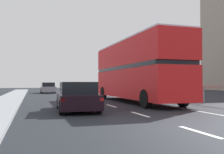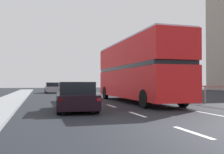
{
  "view_description": "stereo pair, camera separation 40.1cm",
  "coord_description": "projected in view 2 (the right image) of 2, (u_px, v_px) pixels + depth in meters",
  "views": [
    {
      "loc": [
        -4.41,
        -6.85,
        1.37
      ],
      "look_at": [
        0.11,
        7.71,
        1.68
      ],
      "focal_mm": 41.39,
      "sensor_mm": 36.0,
      "label": 1
    },
    {
      "loc": [
        -4.02,
        -6.97,
        1.37
      ],
      "look_at": [
        0.11,
        7.71,
        1.68
      ],
      "focal_mm": 41.39,
      "sensor_mm": 36.0,
      "label": 2
    }
  ],
  "objects": [
    {
      "name": "ground_plane",
      "position": [
        178.0,
        129.0,
        7.76
      ],
      "size": [
        73.56,
        120.0,
        0.1
      ],
      "primitive_type": "cube",
      "color": "black"
    },
    {
      "name": "double_decker_bus_red",
      "position": [
        137.0,
        70.0,
        17.79
      ],
      "size": [
        2.6,
        11.22,
        4.19
      ],
      "rotation": [
        0.0,
        0.0,
        0.01
      ],
      "color": "red",
      "rests_on": "ground"
    },
    {
      "name": "sedan_car_ahead",
      "position": [
        52.0,
        88.0,
        33.17
      ],
      "size": [
        1.82,
        4.04,
        1.35
      ],
      "rotation": [
        0.0,
        0.0,
        0.02
      ],
      "color": "gray",
      "rests_on": "ground"
    },
    {
      "name": "lane_paint_markings",
      "position": [
        137.0,
        104.0,
        16.4
      ],
      "size": [
        3.26,
        46.0,
        0.01
      ],
      "color": "silver",
      "rests_on": "ground"
    },
    {
      "name": "bridge_side_railing",
      "position": [
        190.0,
        89.0,
        18.11
      ],
      "size": [
        0.1,
        42.0,
        1.16
      ],
      "color": "gray",
      "rests_on": "ground"
    },
    {
      "name": "hatchback_car_near",
      "position": [
        76.0,
        97.0,
        12.47
      ],
      "size": [
        2.02,
        4.33,
        1.39
      ],
      "rotation": [
        0.0,
        0.0,
        -0.06
      ],
      "color": "black",
      "rests_on": "ground"
    }
  ]
}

